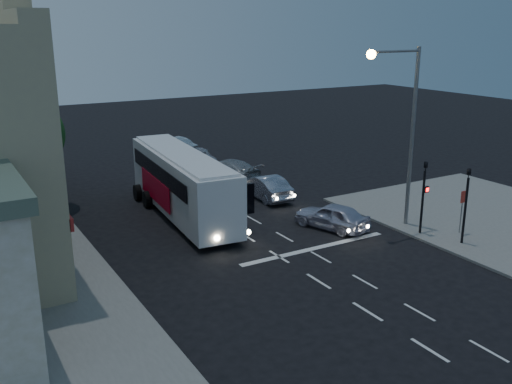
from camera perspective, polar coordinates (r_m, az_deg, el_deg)
ground at (r=24.50m, az=4.87°, el=-8.03°), size 120.00×120.00×0.00m
road_markings at (r=27.69m, az=3.10°, el=-5.05°), size 8.00×30.55×0.01m
tour_bus at (r=31.19m, az=-7.38°, el=1.00°), size 3.37×11.76×3.56m
car_suv at (r=29.54m, az=7.58°, el=-2.40°), size 2.81×4.29×1.36m
car_sedan_a at (r=34.45m, az=0.97°, el=0.52°), size 1.73×4.41×1.43m
car_sedan_b at (r=38.30m, az=-2.85°, el=2.16°), size 3.33×5.50×1.49m
car_sedan_c at (r=42.20m, az=-6.12°, el=3.44°), size 3.87×5.95×1.52m
car_extra at (r=46.43m, az=-8.50°, el=4.52°), size 3.07×4.87×1.52m
traffic_signal_main at (r=29.03m, az=16.45°, el=0.33°), size 0.25×0.35×4.10m
traffic_signal_side at (r=28.30m, az=20.31°, el=-0.43°), size 0.18×0.15×4.10m
regulatory_sign at (r=29.86m, az=19.97°, el=-1.21°), size 0.45×0.12×2.20m
streetlight at (r=29.13m, az=14.58°, el=7.21°), size 3.32×0.44×9.00m
street_tree at (r=33.97m, az=-21.93°, el=5.67°), size 4.00×4.00×6.20m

